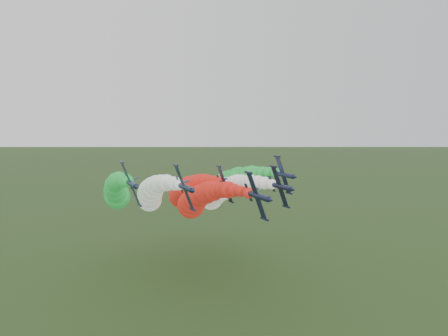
% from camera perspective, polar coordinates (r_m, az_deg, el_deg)
% --- Properties ---
extents(ground, '(3000.00, 3000.00, 0.00)m').
position_cam_1_polar(ground, '(116.07, 3.41, -20.86)').
color(ground, '#304C21').
rests_on(ground, ground).
extents(jet_lead, '(15.17, 76.97, 23.93)m').
position_cam_1_polar(jet_lead, '(140.57, -3.43, -4.09)').
color(jet_lead, '#111834').
rests_on(jet_lead, ground).
extents(jet_inner_left, '(14.73, 76.53, 23.48)m').
position_cam_1_polar(jet_inner_left, '(145.58, -9.40, -3.23)').
color(jet_inner_left, '#111834').
rests_on(jet_inner_left, ground).
extents(jet_inner_right, '(14.81, 76.61, 23.57)m').
position_cam_1_polar(jet_inner_right, '(153.45, -0.52, -3.16)').
color(jet_inner_right, '#111834').
rests_on(jet_inner_right, ground).
extents(jet_outer_left, '(14.98, 76.78, 23.74)m').
position_cam_1_polar(jet_outer_left, '(153.87, -13.87, -2.92)').
color(jet_outer_left, '#111834').
rests_on(jet_outer_left, ground).
extents(jet_outer_right, '(14.91, 76.71, 23.67)m').
position_cam_1_polar(jet_outer_right, '(165.30, 0.25, -2.05)').
color(jet_outer_right, '#111834').
rests_on(jet_outer_right, ground).
extents(jet_trail, '(15.39, 77.19, 24.15)m').
position_cam_1_polar(jet_trail, '(170.75, -5.10, -2.94)').
color(jet_trail, '#111834').
rests_on(jet_trail, ground).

